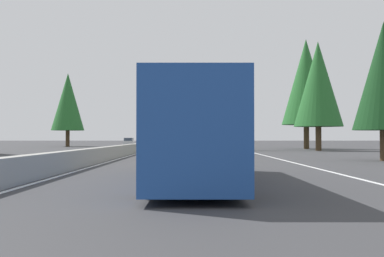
{
  "coord_description": "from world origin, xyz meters",
  "views": [
    {
      "loc": [
        -3.18,
        -5.45,
        1.51
      ],
      "look_at": [
        53.04,
        -5.41,
        2.67
      ],
      "focal_mm": 41.52,
      "sensor_mm": 36.0,
      "label": 1
    }
  ],
  "objects": [
    {
      "name": "sign_gantry_overhead",
      "position": [
        49.44,
        -6.04,
        4.87
      ],
      "size": [
        0.5,
        12.68,
        6.12
      ],
      "color": "gray",
      "rests_on": "ground"
    },
    {
      "name": "conifer_right_near",
      "position": [
        48.04,
        -20.04,
        7.72
      ],
      "size": [
        5.58,
        5.58,
        12.69
      ],
      "color": "#4C3823",
      "rests_on": "ground"
    },
    {
      "name": "sedan_mid_left",
      "position": [
        114.4,
        -9.0,
        0.68
      ],
      "size": [
        4.4,
        1.8,
        1.47
      ],
      "color": "red",
      "rests_on": "ground"
    },
    {
      "name": "ground_plane",
      "position": [
        60.0,
        0.0,
        0.0
      ],
      "size": [
        320.0,
        320.0,
        0.0
      ],
      "primitive_type": "plane",
      "color": "#38383A"
    },
    {
      "name": "shoulder_stripe_median",
      "position": [
        70.0,
        -0.25,
        0.01
      ],
      "size": [
        160.0,
        0.16,
        0.01
      ],
      "primitive_type": "cube",
      "color": "silver",
      "rests_on": "ground"
    },
    {
      "name": "sedan_mid_center",
      "position": [
        72.61,
        -5.5,
        0.68
      ],
      "size": [
        4.4,
        1.8,
        1.47
      ],
      "color": "white",
      "rests_on": "ground"
    },
    {
      "name": "oncoming_near",
      "position": [
        80.38,
        6.49,
        0.68
      ],
      "size": [
        4.4,
        1.8,
        1.47
      ],
      "rotation": [
        0.0,
        0.0,
        3.14
      ],
      "color": "silver",
      "rests_on": "ground"
    },
    {
      "name": "median_barrier",
      "position": [
        80.0,
        0.3,
        0.45
      ],
      "size": [
        180.0,
        0.56,
        0.9
      ],
      "primitive_type": "cube",
      "color": "#9E9B93",
      "rests_on": "ground"
    },
    {
      "name": "sedan_near_right",
      "position": [
        43.27,
        -5.38,
        0.68
      ],
      "size": [
        4.4,
        1.8,
        1.47
      ],
      "color": "#2D6B38",
      "rests_on": "ground"
    },
    {
      "name": "conifer_right_mid",
      "position": [
        56.27,
        -20.76,
        9.0
      ],
      "size": [
        6.51,
        6.51,
        14.79
      ],
      "color": "#4C3823",
      "rests_on": "ground"
    },
    {
      "name": "shoulder_stripe_right",
      "position": [
        70.0,
        -11.52,
        0.01
      ],
      "size": [
        160.0,
        0.16,
        0.01
      ],
      "primitive_type": "cube",
      "color": "silver",
      "rests_on": "ground"
    },
    {
      "name": "bus_far_left",
      "position": [
        11.94,
        -5.51,
        1.72
      ],
      "size": [
        11.5,
        2.55,
        3.1
      ],
      "color": "#1E4793",
      "rests_on": "ground"
    },
    {
      "name": "conifer_right_foreground",
      "position": [
        25.6,
        -17.93,
        5.52
      ],
      "size": [
        4.0,
        4.0,
        9.1
      ],
      "color": "#4C3823",
      "rests_on": "ground"
    },
    {
      "name": "conifer_left_mid",
      "position": [
        71.64,
        15.61,
        7.56
      ],
      "size": [
        5.47,
        5.47,
        12.43
      ],
      "color": "#4C3823",
      "rests_on": "ground"
    }
  ]
}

